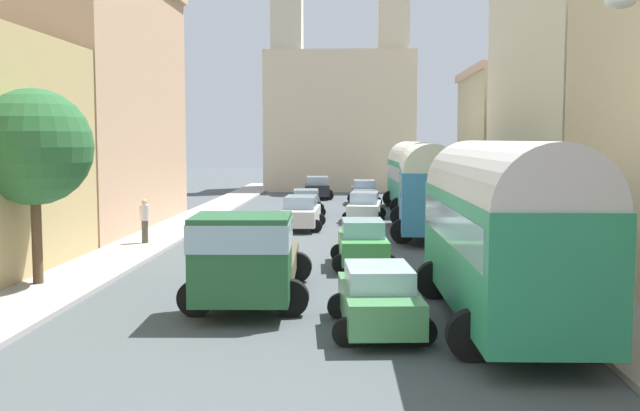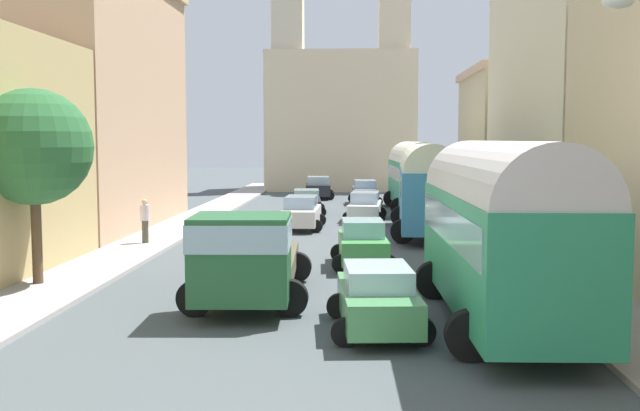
{
  "view_description": "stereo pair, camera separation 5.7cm",
  "coord_description": "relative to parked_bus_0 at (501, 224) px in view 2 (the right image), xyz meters",
  "views": [
    {
      "loc": [
        1.2,
        -7.12,
        4.29
      ],
      "look_at": [
        0.0,
        18.79,
        1.95
      ],
      "focal_mm": 41.48,
      "sensor_mm": 36.0,
      "label": 1
    },
    {
      "loc": [
        1.25,
        -7.12,
        4.29
      ],
      "look_at": [
        0.0,
        18.79,
        1.95
      ],
      "focal_mm": 41.48,
      "sensor_mm": 36.0,
      "label": 2
    }
  ],
  "objects": [
    {
      "name": "ground_plane",
      "position": [
        -4.59,
        17.15,
        -2.35
      ],
      "size": [
        154.0,
        154.0,
        0.0
      ],
      "primitive_type": "plane",
      "color": "#495153"
    },
    {
      "name": "sidewalk_left",
      "position": [
        -11.84,
        17.15,
        -2.28
      ],
      "size": [
        2.5,
        70.0,
        0.14
      ],
      "primitive_type": "cube",
      "color": "#A9A2A0",
      "rests_on": "ground"
    },
    {
      "name": "sidewalk_right",
      "position": [
        2.66,
        17.15,
        -2.28
      ],
      "size": [
        2.5,
        70.0,
        0.14
      ],
      "primitive_type": "cube",
      "color": "gray",
      "rests_on": "ground"
    },
    {
      "name": "building_left_2",
      "position": [
        -15.54,
        17.97,
        3.83
      ],
      "size": [
        5.39,
        14.75,
        12.31
      ],
      "color": "tan",
      "rests_on": "ground"
    },
    {
      "name": "building_right_2",
      "position": [
        6.13,
        16.92,
        4.26
      ],
      "size": [
        4.89,
        14.94,
        13.16
      ],
      "color": "beige",
      "rests_on": "ground"
    },
    {
      "name": "building_right_3",
      "position": [
        6.17,
        30.62,
        2.02
      ],
      "size": [
        4.97,
        10.9,
        8.7
      ],
      "color": "#BEB087",
      "rests_on": "ground"
    },
    {
      "name": "distant_church",
      "position": [
        -4.59,
        45.43,
        4.3
      ],
      "size": [
        12.36,
        6.41,
        19.26
      ],
      "color": "beige",
      "rests_on": "ground"
    },
    {
      "name": "parked_bus_0",
      "position": [
        0.0,
        0.0,
        0.0
      ],
      "size": [
        3.45,
        9.13,
        4.25
      ],
      "color": "#2C9162",
      "rests_on": "ground"
    },
    {
      "name": "parked_bus_1",
      "position": [
        -0.15,
        16.25,
        -0.06
      ],
      "size": [
        3.5,
        9.76,
        4.11
      ],
      "color": "teal",
      "rests_on": "ground"
    },
    {
      "name": "parked_bus_2",
      "position": [
        0.14,
        27.42,
        -0.06
      ],
      "size": [
        3.43,
        8.95,
        4.13
      ],
      "color": "#338E65",
      "rests_on": "ground"
    },
    {
      "name": "cargo_truck_0",
      "position": [
        -6.12,
        1.68,
        -1.07
      ],
      "size": [
        3.37,
        7.35,
        2.49
      ],
      "color": "#245A31",
      "rests_on": "ground"
    },
    {
      "name": "car_0",
      "position": [
        -5.92,
        17.99,
        -1.56
      ],
      "size": [
        2.27,
        4.27,
        1.58
      ],
      "color": "silver",
      "rests_on": "ground"
    },
    {
      "name": "car_1",
      "position": [
        -6.09,
        24.39,
        -1.62
      ],
      "size": [
        2.33,
        3.94,
        1.46
      ],
      "color": "#1F222B",
      "rests_on": "ground"
    },
    {
      "name": "car_2",
      "position": [
        -6.03,
        36.06,
        -1.55
      ],
      "size": [
        2.43,
        3.94,
        1.6
      ],
      "color": "#212228",
      "rests_on": "ground"
    },
    {
      "name": "car_3",
      "position": [
        -2.84,
        -0.72,
        -1.6
      ],
      "size": [
        2.37,
        3.96,
        1.48
      ],
      "color": "#4C9154",
      "rests_on": "ground"
    },
    {
      "name": "car_4",
      "position": [
        -3.1,
        7.67,
        -1.56
      ],
      "size": [
        2.24,
        3.77,
        1.59
      ],
      "color": "#47994B",
      "rests_on": "ground"
    },
    {
      "name": "car_5",
      "position": [
        -2.83,
        21.73,
        -1.59
      ],
      "size": [
        2.37,
        4.43,
        1.53
      ],
      "color": "silver",
      "rests_on": "ground"
    },
    {
      "name": "car_6",
      "position": [
        -2.72,
        31.58,
        -1.54
      ],
      "size": [
        2.26,
        4.37,
        1.6
      ],
      "color": "slate",
      "rests_on": "ground"
    },
    {
      "name": "pedestrian_0",
      "position": [
        -11.76,
        12.03,
        -1.28
      ],
      "size": [
        0.53,
        0.53,
        1.9
      ],
      "color": "#4A4739",
      "rests_on": "ground"
    },
    {
      "name": "roadside_tree_1",
      "position": [
        -12.49,
        3.66,
        1.7
      ],
      "size": [
        3.33,
        3.33,
        5.73
      ],
      "color": "brown",
      "rests_on": "ground"
    }
  ]
}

